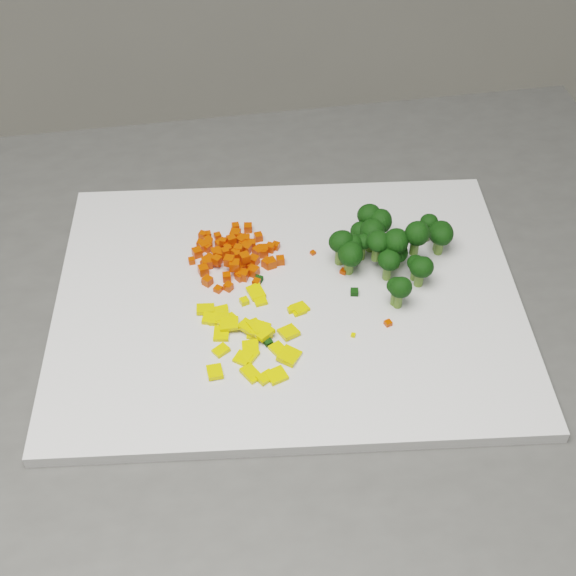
{
  "coord_description": "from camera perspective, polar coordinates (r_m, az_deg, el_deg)",
  "views": [
    {
      "loc": [
        -0.26,
        0.06,
        1.44
      ],
      "look_at": [
        -0.18,
        0.59,
        0.92
      ],
      "focal_mm": 50.0,
      "sensor_mm": 36.0,
      "label": 1
    }
  ],
  "objects": [
    {
      "name": "counter_block",
      "position": [
        1.13,
        -1.96,
        -16.97
      ],
      "size": [
        0.92,
        0.66,
        0.9
      ],
      "primitive_type": "cube",
      "rotation": [
        0.0,
        0.0,
        0.03
      ],
      "color": "#4A4947",
      "rests_on": "ground"
    },
    {
      "name": "cutting_board",
      "position": [
        0.75,
        -0.0,
        -0.85
      ],
      "size": [
        0.46,
        0.37,
        0.01
      ],
      "primitive_type": "cube",
      "rotation": [
        0.0,
        0.0,
        -0.09
      ],
      "color": "silver",
      "rests_on": "counter_block"
    },
    {
      "name": "carrot_pile",
      "position": [
        0.78,
        -3.75,
        2.78
      ],
      "size": [
        0.1,
        0.1,
        0.03
      ],
      "primitive_type": null,
      "color": "red",
      "rests_on": "cutting_board"
    },
    {
      "name": "pepper_pile",
      "position": [
        0.71,
        -2.5,
        -2.96
      ],
      "size": [
        0.11,
        0.11,
        0.02
      ],
      "primitive_type": null,
      "color": "yellow",
      "rests_on": "cutting_board"
    },
    {
      "name": "broccoli_pile",
      "position": [
        0.77,
        7.43,
        2.96
      ],
      "size": [
        0.12,
        0.12,
        0.05
      ],
      "primitive_type": null,
      "color": "black",
      "rests_on": "cutting_board"
    },
    {
      "name": "carrot_cube_0",
      "position": [
        0.77,
        -4.2,
        1.94
      ],
      "size": [
        0.01,
        0.01,
        0.01
      ],
      "primitive_type": "cube",
      "rotation": [
        0.0,
        0.0,
        1.18
      ],
      "color": "red",
      "rests_on": "carrot_pile"
    },
    {
      "name": "carrot_cube_1",
      "position": [
        0.78,
        -0.55,
        1.98
      ],
      "size": [
        0.01,
        0.01,
        0.01
      ],
      "primitive_type": "cube",
      "rotation": [
        0.0,
        0.0,
        1.56
      ],
      "color": "red",
      "rests_on": "carrot_pile"
    },
    {
      "name": "carrot_cube_2",
      "position": [
        0.81,
        -6.08,
        3.76
      ],
      "size": [
        0.01,
        0.01,
        0.01
      ],
      "primitive_type": "cube",
      "rotation": [
        0.0,
        0.0,
        2.64
      ],
      "color": "red",
      "rests_on": "carrot_pile"
    },
    {
      "name": "carrot_cube_3",
      "position": [
        0.77,
        -3.09,
        2.17
      ],
      "size": [
        0.01,
        0.01,
        0.01
      ],
      "primitive_type": "cube",
      "rotation": [
        0.0,
        0.0,
        0.3
      ],
      "color": "red",
      "rests_on": "carrot_pile"
    },
    {
      "name": "carrot_cube_4",
      "position": [
        0.79,
        -4.62,
        3.31
      ],
      "size": [
        0.01,
        0.01,
        0.01
      ],
      "primitive_type": "cube",
      "rotation": [
        0.0,
        0.0,
        2.76
      ],
      "color": "red",
      "rests_on": "carrot_pile"
    },
    {
      "name": "carrot_cube_5",
      "position": [
        0.8,
        -4.65,
        3.22
      ],
      "size": [
        0.01,
        0.01,
        0.01
      ],
      "primitive_type": "cube",
      "rotation": [
        0.0,
        0.0,
        1.62
      ],
      "color": "red",
      "rests_on": "carrot_pile"
    },
    {
      "name": "carrot_cube_6",
      "position": [
        0.8,
        -6.01,
        2.96
      ],
      "size": [
        0.01,
        0.01,
        0.01
      ],
      "primitive_type": "cube",
      "rotation": [
        0.0,
        0.0,
        0.42
      ],
      "color": "red",
      "rests_on": "carrot_pile"
    },
    {
      "name": "carrot_cube_7",
      "position": [
        0.77,
        -3.63,
        2.38
      ],
      "size": [
        0.01,
        0.01,
        0.01
      ],
      "primitive_type": "cube",
      "rotation": [
        0.0,
        0.0,
        0.19
      ],
      "color": "red",
      "rests_on": "carrot_pile"
    },
    {
      "name": "carrot_cube_8",
      "position": [
        0.8,
        -2.12,
        3.65
      ],
      "size": [
        0.01,
        0.01,
        0.01
      ],
      "primitive_type": "cube",
      "rotation": [
        0.0,
        0.0,
        0.14
      ],
      "color": "red",
      "rests_on": "carrot_pile"
    },
    {
      "name": "carrot_cube_9",
      "position": [
        0.77,
        -2.47,
        1.19
      ],
      "size": [
        0.01,
        0.01,
        0.01
      ],
      "primitive_type": "cube",
      "rotation": [
        0.0,
        0.0,
        2.5
      ],
      "color": "red",
      "rests_on": "carrot_pile"
    },
    {
      "name": "carrot_cube_10",
      "position": [
        0.78,
        -5.61,
        1.99
      ],
      "size": [
        0.01,
        0.01,
        0.01
      ],
      "primitive_type": "cube",
      "rotation": [
        0.0,
        0.0,
        0.69
      ],
      "color": "red",
      "rests_on": "carrot_pile"
    },
    {
      "name": "carrot_cube_11",
      "position": [
        0.78,
        -6.86,
        1.93
      ],
      "size": [
        0.01,
        0.01,
        0.01
      ],
      "primitive_type": "cube",
      "rotation": [
        0.0,
        0.0,
        0.14
      ],
      "color": "red",
      "rests_on": "carrot_pile"
    },
    {
      "name": "carrot_cube_12",
      "position": [
        0.78,
        -5.78,
        1.78
      ],
      "size": [
        0.01,
        0.01,
        0.01
      ],
      "primitive_type": "cube",
      "rotation": [
        0.0,
        0.0,
        1.67
      ],
      "color": "red",
      "rests_on": "carrot_pile"
    },
    {
      "name": "carrot_cube_13",
      "position": [
        0.76,
        -4.38,
        0.79
      ],
      "size": [
        0.01,
        0.01,
        0.01
      ],
      "primitive_type": "cube",
      "rotation": [
        0.0,
        0.0,
        3.12
      ],
      "color": "red",
      "rests_on": "carrot_pile"
    },
    {
      "name": "carrot_cube_14",
      "position": [
        0.76,
        -3.82,
        1.62
      ],
      "size": [
        0.01,
        0.01,
        0.01
      ],
      "primitive_type": "cube",
      "rotation": [
        0.0,
        0.0,
        1.41
      ],
      "color": "red",
      "rests_on": "carrot_pile"
    },
    {
      "name": "carrot_cube_15",
      "position": [
        0.79,
        -1.76,
        2.7
      ],
      "size": [
        0.01,
        0.01,
        0.01
      ],
      "primitive_type": "cube",
      "rotation": [
        0.0,
        0.0,
        1.48
      ],
      "color": "red",
      "rests_on": "carrot_pile"
    },
    {
      "name": "carrot_cube_16",
      "position": [
        0.79,
        -4.36,
        2.51
      ],
      "size": [
        0.01,
        0.01,
        0.01
      ],
      "primitive_type": "cube",
      "rotation": [
        0.0,
        0.0,
        1.61
      ],
      "color": "red",
      "rests_on": "carrot_pile"
    },
    {
      "name": "carrot_cube_17",
      "position": [
        0.78,
        -2.89,
        1.92
      ],
      "size": [
        0.01,
        0.01,
        0.01
      ],
      "primitive_type": "cube",
      "rotation": [
        0.0,
        0.0,
        2.53
      ],
      "color": "red",
      "rests_on": "carrot_pile"
    },
    {
      "name": "carrot_cube_18",
      "position": [
        0.79,
        -4.69,
        2.39
      ],
      "size": [
        0.01,
        0.01,
        0.01
      ],
      "primitive_type": "cube",
      "rotation": [
        0.0,
        0.0,
        2.83
      ],
      "color": "red",
      "rests_on": "carrot_pile"
    },
    {
      "name": "carrot_cube_19",
      "position": [
        0.79,
        -1.25,
        2.89
      ],
      "size": [
        0.01,
        0.01,
        0.01
      ],
      "primitive_type": "cube",
      "rotation": [
        0.0,
        0.0,
        2.67
      ],
      "color": "red",
      "rests_on": "carrot_pile"
    },
    {
      "name": "carrot_cube_20",
      "position": [
        0.79,
        -4.05,
        3.44
      ],
      "size": [
        0.01,
        0.01,
        0.01
      ],
      "primitive_type": "cube",
      "rotation": [
        0.0,
        0.0,
        1.85
      ],
      "color": "red",
      "rests_on": "carrot_pile"
    },
    {
      "name": "carrot_cube_21",
      "position": [
        0.79,
        -4.22,
        2.91
      ],
      "size": [
        0.01,
        0.01,
        0.01
      ],
      "primitive_type": "cube",
      "rotation": [
        0.0,
        0.0,
        0.46
      ],
      "color": "red",
      "rests_on": "carrot_pile"
    },
    {
      "name": "carrot_cube_22",
      "position": [
        0.8,
        -6.21,
        3.14
      ],
      "size": [
        0.01,
        0.01,
        0.01
      ],
      "primitive_type": "cube",
      "rotation": [
        0.0,
        0.0,
        2.78
      ],
      "color": "red",
      "rests_on": "carrot_pile"
    },
    {
      "name": "carrot_cube_23",
      "position": [
        0.77,
        -2.84,
        1.6
      ],
      "size": [
        0.01,
        0.01,
        0.01
      ],
      "primitive_type": "cube",
      "rotation": [
        0.0,
        0.0,
        0.8
      ],
      "color": "red",
      "rests_on": "carrot_pile"
    },
    {
      "name": "carrot_cube_24",
      "position": [
        0.82,
        -3.75,
        4.36
      ],
      "size": [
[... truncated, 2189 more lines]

